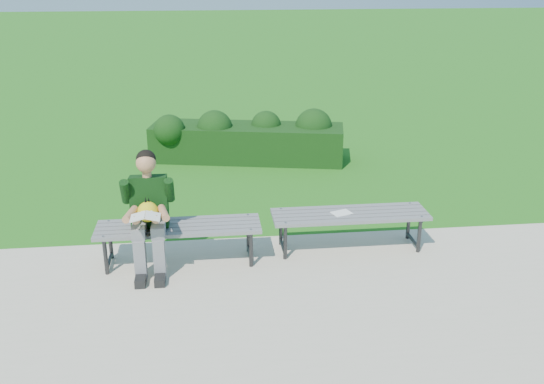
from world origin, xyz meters
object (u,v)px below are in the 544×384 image
(bench_left, at_px, (179,230))
(paper_sheet, at_px, (342,213))
(hedge, at_px, (248,138))
(bench_right, at_px, (350,217))
(seated_boy, at_px, (149,209))

(bench_left, relative_size, paper_sheet, 6.89)
(bench_left, bearing_deg, hedge, 74.48)
(bench_right, distance_m, paper_sheet, 0.12)
(seated_boy, height_order, paper_sheet, seated_boy)
(hedge, relative_size, seated_boy, 2.54)
(bench_left, distance_m, seated_boy, 0.43)
(bench_left, distance_m, paper_sheet, 1.86)
(hedge, relative_size, paper_sheet, 12.80)
(bench_left, distance_m, bench_right, 1.96)
(bench_right, relative_size, paper_sheet, 6.89)
(bench_right, bearing_deg, seated_boy, -174.20)
(bench_left, xyz_separation_m, seated_boy, (-0.30, -0.09, 0.30))
(seated_boy, bearing_deg, bench_left, 17.13)
(bench_left, xyz_separation_m, paper_sheet, (1.86, 0.14, 0.06))
(bench_left, xyz_separation_m, bench_right, (1.96, 0.14, 0.00))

